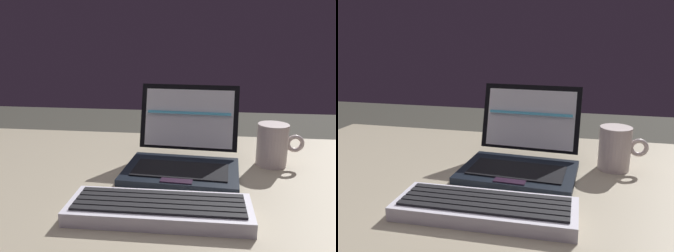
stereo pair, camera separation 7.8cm
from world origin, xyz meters
The scene contains 4 objects.
desk centered at (0.00, 0.00, 0.62)m, with size 1.36×0.72×0.73m.
laptop_front centered at (-0.01, 0.07, 0.76)m, with size 0.27×0.24×0.19m.
external_keyboard centered at (-0.03, -0.16, 0.74)m, with size 0.33×0.11×0.03m.
coffee_mug centered at (0.21, 0.12, 0.78)m, with size 0.11×0.07×0.10m.
Camera 1 is at (0.05, -0.70, 1.04)m, focal length 36.54 mm.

